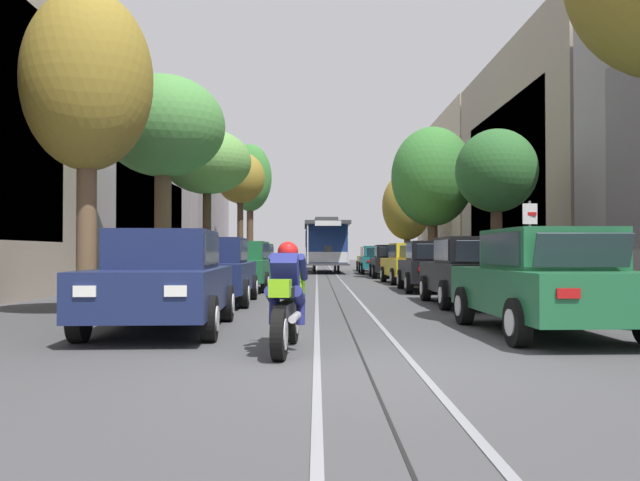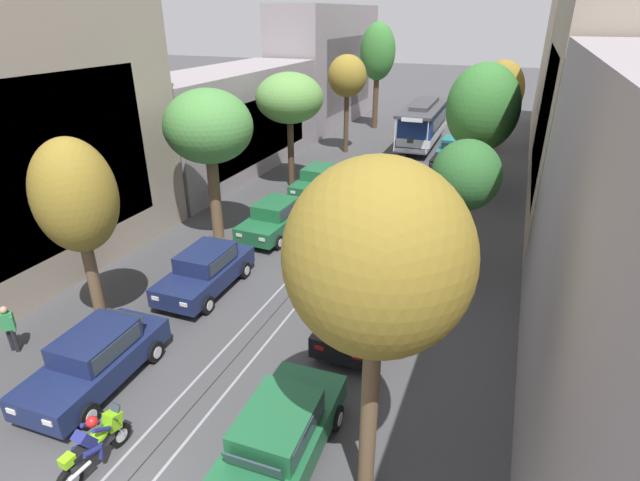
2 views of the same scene
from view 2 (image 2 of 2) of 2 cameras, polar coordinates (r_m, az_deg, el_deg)
ground_plane at (r=26.76m, az=5.81°, el=4.29°), size 160.00×160.00×0.00m
trolley_track_rails at (r=29.48m, az=7.47°, el=6.18°), size 1.14×57.87×0.01m
building_facade_left at (r=31.71m, az=-11.22°, el=15.77°), size 4.94×49.57×10.12m
building_facade_right at (r=29.56m, az=29.57°, el=13.28°), size 5.94×49.57×10.56m
parked_car_navy_near_left at (r=15.10m, az=-24.60°, el=-12.40°), size 2.13×4.42×1.58m
parked_car_navy_second_left at (r=18.52m, az=-13.14°, el=-3.40°), size 2.07×4.39×1.58m
parked_car_green_mid_left at (r=22.68m, az=-5.24°, el=2.59°), size 2.09×4.40×1.58m
parked_car_green_fourth_left at (r=27.80m, az=-0.16°, el=6.97°), size 2.03×4.38×1.58m
parked_car_green_near_right at (r=11.86m, az=-4.66°, el=-21.60°), size 2.11×4.41×1.58m
parked_car_black_second_right at (r=15.71m, az=4.78°, el=-8.30°), size 2.02×4.37×1.58m
parked_car_black_mid_right at (r=20.40m, az=9.56°, el=-0.32°), size 2.10×4.41×1.58m
parked_car_yellow_fourth_right at (r=25.01m, az=12.27°, el=4.29°), size 2.11×4.41×1.58m
parked_car_black_fifth_right at (r=30.72m, az=14.22°, el=7.96°), size 2.08×4.40×1.58m
parked_car_teal_sixth_right at (r=35.90m, az=15.25°, el=10.26°), size 2.06×4.39×1.58m
parked_car_yellow_far_right at (r=41.41m, az=16.70°, el=11.98°), size 2.00×4.36×1.58m
street_tree_kerb_left_near at (r=16.09m, az=-26.54°, el=4.42°), size 2.47×2.33×6.27m
street_tree_kerb_left_second at (r=21.53m, az=-12.82°, el=12.61°), size 3.76×3.65×6.63m
street_tree_kerb_left_mid at (r=28.34m, az=-3.56°, el=16.11°), size 3.76×3.76×6.47m
street_tree_kerb_left_fourth at (r=36.03m, az=3.17°, el=18.41°), size 2.72×2.46×6.81m
street_tree_kerb_left_far at (r=44.50m, az=6.71°, el=20.80°), size 2.99×2.52×8.71m
street_tree_kerb_right_near at (r=8.37m, az=6.69°, el=-2.37°), size 3.30×3.12×7.39m
street_tree_kerb_right_second at (r=19.33m, az=16.56°, el=7.13°), size 2.61×2.75×5.20m
street_tree_kerb_right_mid at (r=28.48m, az=18.37°, el=14.36°), size 3.85×3.96×7.10m
street_tree_kerb_right_fourth at (r=39.72m, az=20.29°, el=15.94°), size 3.20×2.78×6.36m
cable_car_trolley at (r=39.42m, az=11.86°, el=13.15°), size 2.73×9.16×3.28m
motorcycle_with_rider at (r=12.88m, az=-24.86°, el=-20.77°), size 0.58×1.99×1.37m
pedestrian_on_left_pavement at (r=17.56m, az=-32.43°, el=-8.40°), size 0.55×0.42×1.57m
pedestrian_on_right_pavement at (r=25.92m, az=-12.30°, el=5.32°), size 0.55×0.42×1.64m
street_sign_post at (r=15.04m, az=9.72°, el=-7.01°), size 0.36×0.09×2.43m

